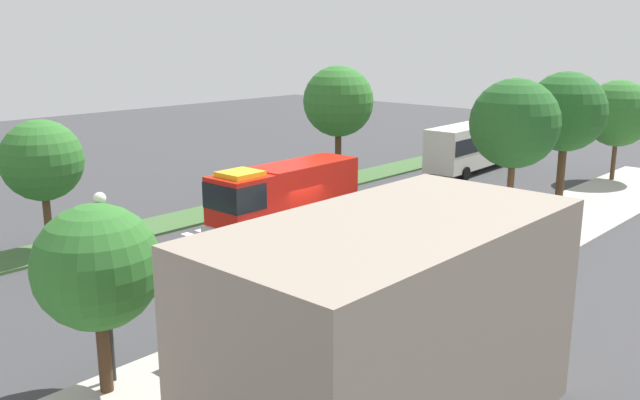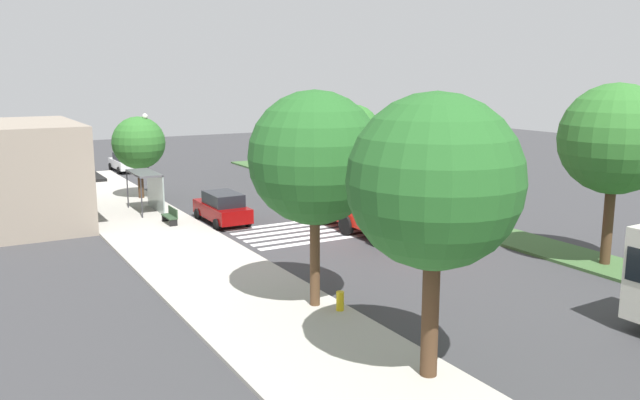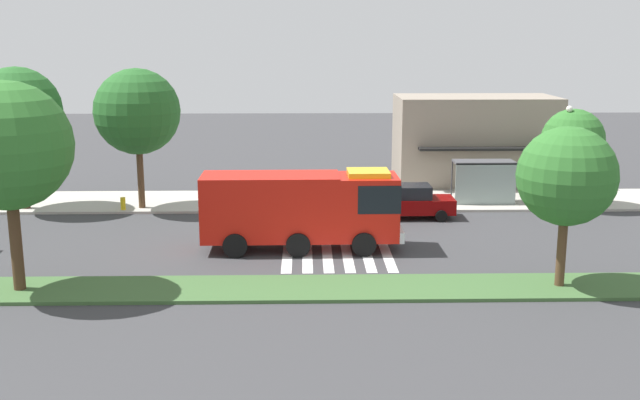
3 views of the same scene
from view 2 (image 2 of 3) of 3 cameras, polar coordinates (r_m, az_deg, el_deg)
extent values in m
plane|color=#38383A|center=(34.81, 2.13, -3.16)|extent=(120.00, 120.00, 0.00)
cube|color=#ADA89E|center=(31.29, -11.28, -4.86)|extent=(60.00, 5.63, 0.14)
cube|color=#3D6033|center=(38.98, 11.16, -1.73)|extent=(60.00, 3.00, 0.14)
cube|color=silver|center=(34.56, 2.40, -3.26)|extent=(0.45, 10.25, 0.01)
cube|color=silver|center=(35.30, 1.63, -2.95)|extent=(0.45, 10.25, 0.01)
cube|color=silver|center=(36.05, 0.88, -2.65)|extent=(0.45, 10.25, 0.01)
cube|color=silver|center=(36.80, 0.17, -2.37)|extent=(0.45, 10.25, 0.01)
cube|color=silver|center=(37.57, -0.52, -2.09)|extent=(0.45, 10.25, 0.01)
cube|color=silver|center=(38.33, -1.17, -1.83)|extent=(0.45, 10.25, 0.01)
cube|color=red|center=(37.95, 1.29, 1.12)|extent=(2.71, 2.52, 2.91)
cube|color=red|center=(34.28, 5.20, 0.06)|extent=(6.28, 2.56, 2.97)
cube|color=black|center=(38.20, 0.97, 2.07)|extent=(1.96, 2.54, 1.28)
cube|color=silver|center=(39.39, 0.18, -0.30)|extent=(0.26, 2.50, 0.50)
cube|color=yellow|center=(37.71, 1.30, 3.48)|extent=(1.90, 1.77, 0.24)
cylinder|color=black|center=(37.37, -0.14, -1.31)|extent=(1.10, 0.31, 1.10)
cylinder|color=black|center=(38.66, 3.06, -0.91)|extent=(1.10, 0.31, 1.10)
cylinder|color=black|center=(32.65, 4.96, -3.16)|extent=(1.10, 0.31, 1.10)
cylinder|color=black|center=(34.11, 8.39, -2.62)|extent=(1.10, 0.31, 1.10)
cylinder|color=black|center=(34.92, 2.30, -2.19)|extent=(1.10, 0.31, 1.10)
cylinder|color=black|center=(36.29, 5.62, -1.73)|extent=(1.10, 0.31, 1.10)
cube|color=#720505|center=(38.11, -8.56, -0.93)|extent=(4.77, 1.90, 0.80)
cube|color=black|center=(37.74, -8.46, 0.12)|extent=(2.67, 1.67, 0.70)
cylinder|color=black|center=(39.33, -10.65, -1.22)|extent=(0.64, 0.22, 0.64)
cylinder|color=black|center=(39.95, -8.10, -0.95)|extent=(0.64, 0.22, 0.64)
cylinder|color=black|center=(36.43, -9.03, -2.14)|extent=(0.64, 0.22, 0.64)
cylinder|color=black|center=(37.11, -6.31, -1.83)|extent=(0.64, 0.22, 0.64)
cube|color=silver|center=(60.39, -16.71, 3.05)|extent=(4.55, 1.85, 0.71)
cube|color=black|center=(60.09, -16.69, 3.65)|extent=(2.56, 1.60, 0.62)
cylinder|color=black|center=(61.67, -17.83, 2.81)|extent=(0.64, 0.23, 0.64)
cylinder|color=black|center=(62.09, -16.25, 2.95)|extent=(0.64, 0.23, 0.64)
cylinder|color=black|center=(58.79, -17.17, 2.48)|extent=(0.64, 0.23, 0.64)
cylinder|color=black|center=(59.23, -15.51, 2.62)|extent=(0.64, 0.23, 0.64)
cube|color=#4C4C51|center=(41.28, -15.14, 2.29)|extent=(3.50, 1.40, 0.12)
cube|color=#8C9E99|center=(41.64, -14.18, 0.73)|extent=(3.50, 0.08, 2.40)
cylinder|color=#333338|center=(39.69, -15.33, 0.19)|extent=(0.08, 0.08, 2.40)
cylinder|color=#333338|center=(42.95, -16.47, 0.92)|extent=(0.08, 0.08, 2.40)
cube|color=#2D472D|center=(37.91, -13.03, -1.42)|extent=(1.60, 0.50, 0.08)
cube|color=#2D472D|center=(37.91, -12.73, -0.99)|extent=(1.60, 0.06, 0.45)
cube|color=black|center=(37.28, -12.69, -1.96)|extent=(0.08, 0.45, 0.37)
cube|color=black|center=(38.63, -13.32, -1.54)|extent=(0.08, 0.45, 0.37)
cylinder|color=#2D2D30|center=(45.70, -14.87, 3.49)|extent=(0.16, 0.16, 5.40)
sphere|color=white|center=(45.43, -15.05, 7.09)|extent=(0.36, 0.36, 0.36)
cube|color=gray|center=(40.96, -23.92, 2.18)|extent=(10.30, 5.15, 5.82)
cube|color=black|center=(41.37, -19.82, 2.40)|extent=(8.24, 0.80, 0.16)
cylinder|color=#47301E|center=(18.55, 9.62, -9.42)|extent=(0.48, 0.48, 3.87)
sphere|color=#235B23|center=(17.63, 9.99, 1.63)|extent=(4.77, 4.77, 4.77)
cylinder|color=#513823|center=(23.72, -0.45, -4.84)|extent=(0.37, 0.37, 3.78)
sphere|color=#235B23|center=(23.01, -0.46, 3.72)|extent=(4.76, 4.76, 4.76)
cylinder|color=#47301E|center=(46.24, -15.41, 1.75)|extent=(0.38, 0.38, 2.53)
sphere|color=#2D6B28|center=(45.92, -15.57, 4.84)|extent=(3.55, 3.55, 3.55)
cylinder|color=#47301E|center=(31.56, 23.87, -1.69)|extent=(0.45, 0.45, 3.90)
sphere|color=#2D6B28|center=(31.03, 24.39, 4.89)|extent=(4.82, 4.82, 4.82)
cylinder|color=#513823|center=(46.94, 2.89, 2.56)|extent=(0.36, 0.36, 3.02)
sphere|color=#2D6B28|center=(46.61, 2.92, 6.02)|extent=(3.80, 3.80, 3.80)
cylinder|color=#513823|center=(55.48, -2.65, 4.00)|extent=(0.42, 0.42, 3.29)
sphere|color=#235B23|center=(55.20, -2.68, 6.99)|extent=(3.58, 3.58, 3.58)
cylinder|color=gold|center=(23.64, 1.77, -8.81)|extent=(0.28, 0.28, 0.70)
camera|label=1|loc=(53.56, -36.21, 10.69)|focal=38.11mm
camera|label=3|loc=(60.27, 31.99, 10.52)|focal=42.02mm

